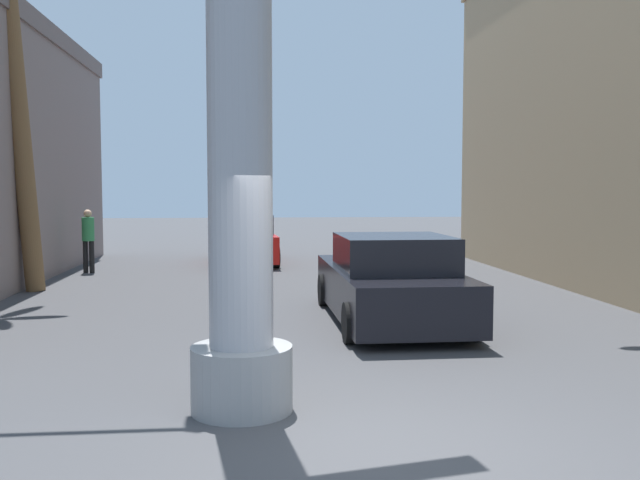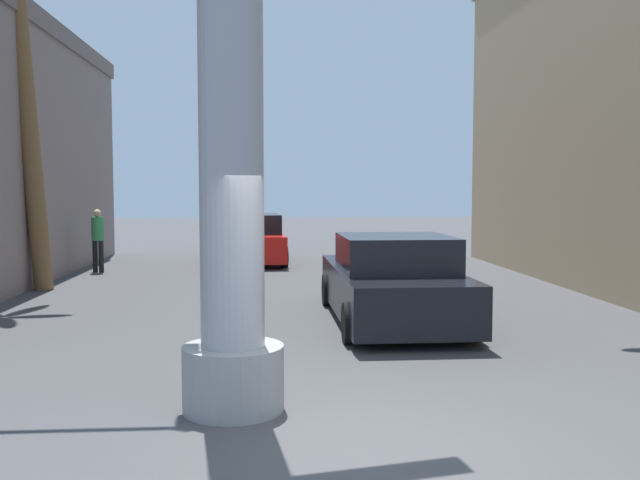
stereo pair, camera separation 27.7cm
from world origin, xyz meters
name	(u,v)px [view 1 (the left image)]	position (x,y,z in m)	size (l,w,h in m)	color
ground_plane	(299,292)	(0.00, 10.00, 0.00)	(85.86, 85.86, 0.00)	#424244
street_lamp	(638,74)	(5.96, 6.42, 4.46)	(2.38, 0.28, 7.42)	#59595E
car_lead	(390,282)	(1.37, 6.26, 0.70)	(2.18, 5.15, 1.56)	black
car_far	(245,240)	(-1.29, 16.77, 0.74)	(2.14, 4.83, 1.56)	black
palm_tree_mid_left	(17,72)	(-6.27, 10.63, 4.97)	(2.46, 2.59, 8.88)	brown
pedestrian_far_left	(88,236)	(-5.64, 14.39, 1.05)	(0.44, 0.44, 1.79)	black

